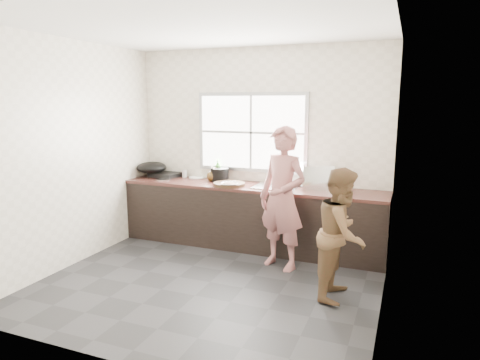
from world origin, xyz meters
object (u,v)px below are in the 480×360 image
at_px(burner, 167,174).
at_px(wok, 152,167).
at_px(pot_lid_right, 198,178).
at_px(pot_lid_left, 163,179).
at_px(bottle_brown_short, 212,175).
at_px(cutting_board, 229,184).
at_px(bottle_green, 218,169).
at_px(bottle_brown_tall, 215,175).
at_px(person_side, 342,234).
at_px(plate_food, 196,177).
at_px(dish_rack, 316,176).
at_px(black_pot, 220,174).
at_px(bowl_held, 279,188).
at_px(bowl_mince, 229,185).
at_px(bowl_crabs, 282,188).
at_px(glass_jar, 185,174).
at_px(woman, 282,203).

xyz_separation_m(burner, wok, (-0.18, -0.13, 0.11)).
relative_size(wok, pot_lid_right, 1.85).
bearing_deg(pot_lid_left, bottle_brown_short, 13.64).
xyz_separation_m(cutting_board, bottle_green, (-0.33, 0.36, 0.13)).
relative_size(bottle_brown_tall, burner, 0.42).
height_order(person_side, wok, person_side).
distance_m(plate_food, dish_rack, 1.80).
bearing_deg(person_side, cutting_board, 63.45).
relative_size(black_pot, bottle_green, 0.86).
distance_m(bowl_held, black_pot, 1.05).
bearing_deg(pot_lid_left, bottle_green, 22.44).
distance_m(wok, dish_rack, 2.46).
relative_size(plate_food, bottle_brown_short, 1.15).
relative_size(cutting_board, bowl_held, 1.97).
relative_size(black_pot, bottle_brown_tall, 1.46).
distance_m(bowl_mince, burner, 1.27).
relative_size(bowl_mince, bottle_brown_short, 1.24).
bearing_deg(plate_food, bottle_green, 0.58).
height_order(bowl_crabs, dish_rack, dish_rack).
height_order(bowl_held, burner, bowl_held).
xyz_separation_m(bottle_brown_short, glass_jar, (-0.52, 0.13, -0.04)).
bearing_deg(person_side, pot_lid_left, 73.22).
distance_m(bowl_mince, bottle_brown_short, 0.51).
bearing_deg(pot_lid_right, cutting_board, -28.85).
relative_size(person_side, pot_lid_right, 5.60).
xyz_separation_m(bottle_brown_tall, pot_lid_left, (-0.74, -0.19, -0.08)).
bearing_deg(wok, bottle_brown_short, 2.01).
xyz_separation_m(cutting_board, wok, (-1.35, 0.19, 0.12)).
relative_size(woman, pot_lid_right, 6.65).
xyz_separation_m(woman, wok, (-2.21, 0.62, 0.21)).
xyz_separation_m(woman, pot_lid_right, (-1.51, 0.78, 0.07)).
bearing_deg(wok, plate_food, 13.73).
distance_m(cutting_board, bowl_held, 0.72).
xyz_separation_m(woman, bottle_green, (-1.20, 0.78, 0.21)).
relative_size(woman, wok, 3.59).
relative_size(bowl_mince, wok, 0.52).
xyz_separation_m(bowl_mince, black_pot, (-0.30, 0.36, 0.06)).
relative_size(person_side, bottle_green, 4.51).
distance_m(bottle_brown_short, pot_lid_left, 0.73).
height_order(person_side, bottle_green, person_side).
bearing_deg(plate_food, woman, -26.75).
height_order(cutting_board, wok, wok).
bearing_deg(bottle_brown_short, plate_food, 158.41).
height_order(black_pot, burner, black_pot).
bearing_deg(bottle_brown_short, bowl_crabs, -14.26).
bearing_deg(glass_jar, burner, -173.80).
bearing_deg(plate_food, wok, -166.27).
xyz_separation_m(bowl_crabs, glass_jar, (-1.63, 0.41, 0.02)).
xyz_separation_m(bottle_brown_short, wok, (-0.98, -0.03, 0.05)).
height_order(plate_food, burner, burner).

